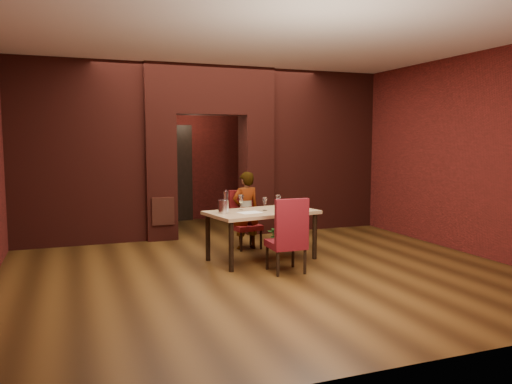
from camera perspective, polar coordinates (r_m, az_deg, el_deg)
floor at (r=7.85m, az=-1.37°, el=-7.51°), size 8.00×8.00×0.00m
ceiling at (r=7.75m, az=-1.43°, el=16.15°), size 7.00×8.00×0.04m
wall_back at (r=11.49m, az=-7.99°, el=4.78°), size 7.00×0.04×3.20m
wall_front at (r=4.08m, az=17.42°, el=2.44°), size 7.00×0.04×3.20m
wall_right at (r=9.39m, az=19.28°, el=4.24°), size 0.04×8.00×3.20m
pillar_left at (r=9.36m, az=-10.95°, el=1.71°), size 0.55×0.55×2.30m
pillar_right at (r=9.86m, az=0.00°, el=2.03°), size 0.55×0.55×2.30m
lintel at (r=9.59m, az=-5.43°, el=11.46°), size 2.45×0.55×0.90m
wing_wall_left at (r=9.21m, az=-19.72°, el=4.20°), size 2.28×0.35×3.20m
wing_wall_right at (r=10.42m, az=7.32°, el=4.67°), size 2.28×0.35×3.20m
vent_panel at (r=9.14m, az=-10.57°, el=-2.18°), size 0.40×0.03×0.50m
rear_door at (r=11.37m, az=-9.85°, el=1.96°), size 0.90×0.08×2.10m
rear_door_frame at (r=11.33m, az=-9.82°, el=1.95°), size 1.02×0.04×2.22m
dining_table at (r=7.64m, az=0.65°, el=-4.98°), size 1.76×1.19×0.76m
chair_far at (r=8.43m, az=-1.15°, el=-3.19°), size 0.50×0.50×0.98m
chair_near at (r=6.94m, az=3.43°, el=-4.90°), size 0.48×0.48×1.05m
person_seated at (r=8.36m, az=-1.18°, el=-2.12°), size 0.51×0.36×1.30m
wine_glass_a at (r=7.64m, az=-1.74°, el=-1.21°), size 0.09×0.09×0.23m
wine_glass_b at (r=7.59m, az=1.02°, el=-1.38°), size 0.08×0.08×0.20m
wine_glass_c at (r=7.66m, az=2.56°, el=-1.21°), size 0.09×0.09×0.23m
tasting_sheet at (r=7.38m, az=-0.70°, el=-2.36°), size 0.37×0.30×0.00m
wine_bucket at (r=7.33m, az=-3.75°, el=-1.68°), size 0.16×0.16×0.20m
water_bottle at (r=7.59m, az=-3.44°, el=-0.94°), size 0.07×0.07×0.32m
potted_plant at (r=8.64m, az=2.47°, el=-4.89°), size 0.48×0.46×0.40m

